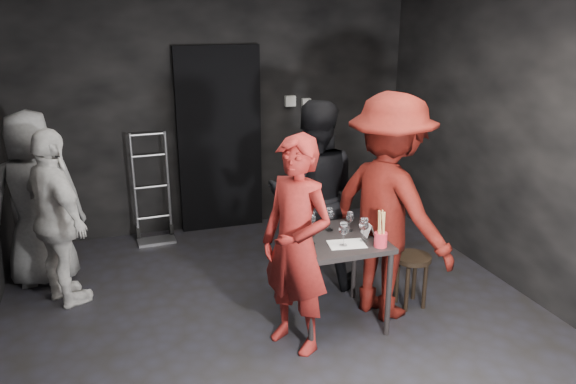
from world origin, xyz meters
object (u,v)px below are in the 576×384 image
object	(u,v)px
tasting_table	(336,249)
server_red	(296,235)
woman_black	(314,181)
breadstick_cup	(381,229)
hand_truck	(154,221)
wine_bottle	(303,229)
stool	(412,267)
bystander_grey	(35,191)
bystander_cream	(56,216)
man_maroon	(391,181)

from	to	relation	value
tasting_table	server_red	distance (m)	0.53
woman_black	breadstick_cup	distance (m)	1.01
breadstick_cup	hand_truck	bearing A→B (deg)	120.80
wine_bottle	stool	bearing A→B (deg)	3.36
bystander_grey	stool	bearing A→B (deg)	154.30
woman_black	bystander_grey	xyz separation A→B (m)	(-2.39, 0.80, -0.10)
bystander_grey	breadstick_cup	bearing A→B (deg)	145.40
bystander_grey	breadstick_cup	xyz separation A→B (m)	(2.57, -1.79, -0.01)
tasting_table	breadstick_cup	bearing A→B (deg)	-46.67
stool	bystander_cream	xyz separation A→B (m)	(-2.85, 1.00, 0.44)
server_red	wine_bottle	xyz separation A→B (m)	(0.12, 0.19, -0.04)
man_maroon	woman_black	bearing A→B (deg)	7.53
stool	man_maroon	bearing A→B (deg)	-175.84
tasting_table	bystander_cream	size ratio (longest dim) A/B	0.46
server_red	breadstick_cup	xyz separation A→B (m)	(0.66, -0.05, -0.02)
server_red	bystander_cream	size ratio (longest dim) A/B	1.12
wine_bottle	breadstick_cup	xyz separation A→B (m)	(0.54, -0.24, 0.02)
stool	wine_bottle	world-z (taller)	wine_bottle
tasting_table	bystander_grey	xyz separation A→B (m)	(-2.31, 1.52, 0.25)
breadstick_cup	bystander_cream	bearing A→B (deg)	151.19
man_maroon	bystander_grey	distance (m)	3.17
bystander_cream	bystander_grey	bearing A→B (deg)	-6.61
tasting_table	man_maroon	size ratio (longest dim) A/B	0.32
hand_truck	server_red	distance (m)	2.67
man_maroon	wine_bottle	size ratio (longest dim) A/B	7.42
tasting_table	bystander_cream	xyz separation A→B (m)	(-2.12, 1.04, 0.16)
hand_truck	breadstick_cup	xyz separation A→B (m)	(1.49, -2.50, 0.67)
stool	bystander_cream	bearing A→B (deg)	160.69
man_maroon	breadstick_cup	xyz separation A→B (m)	(-0.21, -0.29, -0.28)
man_maroon	breadstick_cup	bearing A→B (deg)	121.46
tasting_table	wine_bottle	bearing A→B (deg)	-175.52
stool	breadstick_cup	xyz separation A→B (m)	(-0.48, -0.30, 0.52)
server_red	bystander_grey	xyz separation A→B (m)	(-1.91, 1.74, -0.01)
wine_bottle	tasting_table	bearing A→B (deg)	4.48
tasting_table	server_red	size ratio (longest dim) A/B	0.41
tasting_table	wine_bottle	size ratio (longest dim) A/B	2.39
man_maroon	breadstick_cup	distance (m)	0.45
tasting_table	bystander_grey	size ratio (longest dim) A/B	0.42
stool	breadstick_cup	world-z (taller)	breadstick_cup
bystander_cream	bystander_grey	world-z (taller)	bystander_grey
server_red	bystander_grey	world-z (taller)	server_red
woman_black	wine_bottle	world-z (taller)	woman_black
stool	bystander_grey	xyz separation A→B (m)	(-3.05, 1.48, 0.53)
wine_bottle	server_red	bearing A→B (deg)	-121.37
bystander_grey	man_maroon	bearing A→B (deg)	151.88
server_red	stool	bearing A→B (deg)	70.73
tasting_table	man_maroon	bearing A→B (deg)	2.21
tasting_table	breadstick_cup	size ratio (longest dim) A/B	2.42
tasting_table	breadstick_cup	distance (m)	0.44
breadstick_cup	man_maroon	bearing A→B (deg)	53.09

